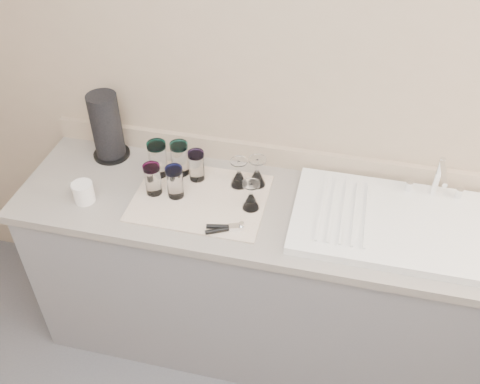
% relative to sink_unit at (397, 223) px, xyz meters
% --- Properties ---
extents(room_envelope, '(3.54, 3.50, 2.52)m').
position_rel_sink_unit_xyz_m(room_envelope, '(-0.55, -1.20, 0.64)').
color(room_envelope, '#4F4F54').
rests_on(room_envelope, ground).
extents(counter_unit, '(2.06, 0.62, 0.90)m').
position_rel_sink_unit_xyz_m(counter_unit, '(-0.55, -0.00, -0.47)').
color(counter_unit, slate).
rests_on(counter_unit, ground).
extents(sink_unit, '(0.82, 0.50, 0.22)m').
position_rel_sink_unit_xyz_m(sink_unit, '(0.00, 0.00, 0.00)').
color(sink_unit, white).
rests_on(sink_unit, counter_unit).
extents(dish_towel, '(0.55, 0.42, 0.01)m').
position_rel_sink_unit_xyz_m(dish_towel, '(-0.81, -0.02, -0.02)').
color(dish_towel, silver).
rests_on(dish_towel, counter_unit).
extents(tumbler_teal, '(0.08, 0.08, 0.16)m').
position_rel_sink_unit_xyz_m(tumbler_teal, '(-1.03, 0.09, 0.07)').
color(tumbler_teal, white).
rests_on(tumbler_teal, dish_towel).
extents(tumbler_cyan, '(0.08, 0.08, 0.16)m').
position_rel_sink_unit_xyz_m(tumbler_cyan, '(-0.94, 0.12, 0.07)').
color(tumbler_cyan, white).
rests_on(tumbler_cyan, dish_towel).
extents(tumbler_purple, '(0.07, 0.07, 0.14)m').
position_rel_sink_unit_xyz_m(tumbler_purple, '(-0.85, 0.10, 0.06)').
color(tumbler_purple, white).
rests_on(tumbler_purple, dish_towel).
extents(tumbler_magenta, '(0.07, 0.07, 0.14)m').
position_rel_sink_unit_xyz_m(tumbler_magenta, '(-1.00, -0.03, 0.06)').
color(tumbler_magenta, white).
rests_on(tumbler_magenta, dish_towel).
extents(tumbler_blue, '(0.07, 0.07, 0.14)m').
position_rel_sink_unit_xyz_m(tumbler_blue, '(-0.91, -0.03, 0.06)').
color(tumbler_blue, white).
rests_on(tumbler_blue, dish_towel).
extents(goblet_back_left, '(0.07, 0.07, 0.13)m').
position_rel_sink_unit_xyz_m(goblet_back_left, '(-0.67, 0.10, 0.03)').
color(goblet_back_left, white).
rests_on(goblet_back_left, dish_towel).
extents(goblet_back_right, '(0.08, 0.08, 0.14)m').
position_rel_sink_unit_xyz_m(goblet_back_right, '(-0.59, 0.12, 0.03)').
color(goblet_back_right, white).
rests_on(goblet_back_right, dish_towel).
extents(goblet_front_right, '(0.07, 0.07, 0.13)m').
position_rel_sink_unit_xyz_m(goblet_front_right, '(-0.59, -0.03, 0.03)').
color(goblet_front_right, white).
rests_on(goblet_front_right, dish_towel).
extents(can_opener, '(0.15, 0.09, 0.02)m').
position_rel_sink_unit_xyz_m(can_opener, '(-0.66, -0.18, -0.00)').
color(can_opener, silver).
rests_on(can_opener, dish_towel).
extents(white_mug, '(0.13, 0.11, 0.09)m').
position_rel_sink_unit_xyz_m(white_mug, '(-1.27, -0.14, 0.02)').
color(white_mug, white).
rests_on(white_mug, counter_unit).
extents(paper_towel_roll, '(0.17, 0.17, 0.31)m').
position_rel_sink_unit_xyz_m(paper_towel_roll, '(-1.29, 0.18, 0.13)').
color(paper_towel_roll, black).
rests_on(paper_towel_roll, counter_unit).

